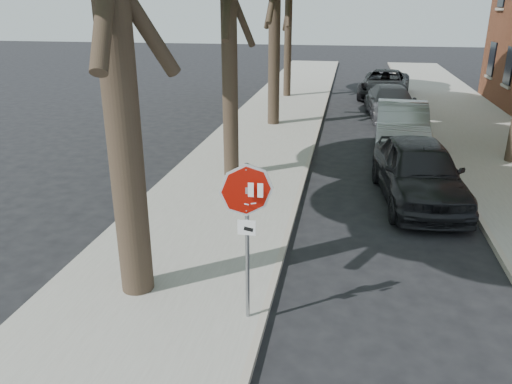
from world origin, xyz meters
TOP-DOWN VIEW (x-y plane):
  - ground at (0.00, 0.00)m, footprint 120.00×120.00m
  - sidewalk_left at (-2.50, 12.00)m, footprint 4.00×55.00m
  - sidewalk_right at (6.00, 12.00)m, footprint 4.00×55.00m
  - curb_left at (-0.45, 12.00)m, footprint 0.12×55.00m
  - curb_right at (3.95, 12.00)m, footprint 0.12×55.00m
  - stop_sign at (-0.70, -0.03)m, footprint 0.76×0.34m
  - car_a at (2.60, 6.10)m, footprint 2.40×4.98m
  - car_b at (2.60, 11.28)m, footprint 1.95×5.02m
  - car_c at (2.60, 16.52)m, footprint 2.43×5.08m
  - car_d at (2.60, 21.98)m, footprint 3.20×5.69m

SIDE VIEW (x-z plane):
  - ground at x=0.00m, z-range 0.00..0.00m
  - sidewalk_left at x=-2.50m, z-range 0.00..0.12m
  - sidewalk_right at x=6.00m, z-range 0.00..0.12m
  - curb_left at x=-0.45m, z-range 0.00..0.13m
  - curb_right at x=3.95m, z-range 0.00..0.13m
  - car_c at x=2.60m, z-range 0.00..1.43m
  - car_d at x=2.60m, z-range 0.00..1.50m
  - car_b at x=2.60m, z-range 0.00..1.63m
  - car_a at x=2.60m, z-range 0.00..1.64m
  - stop_sign at x=-0.70m, z-range 0.64..3.25m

